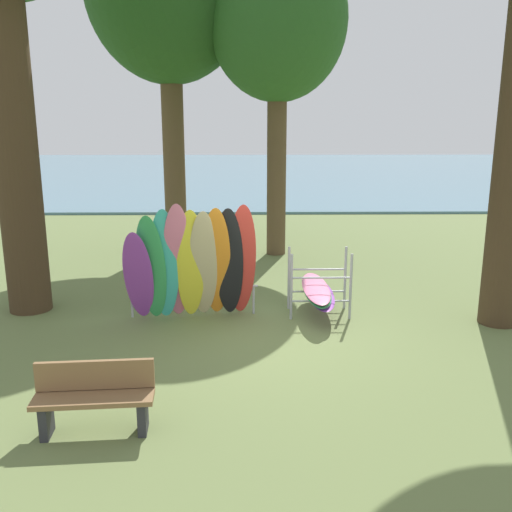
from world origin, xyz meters
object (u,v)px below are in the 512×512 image
board_storage_rack (318,290)px  park_bench (94,396)px  tree_far_left_back (278,23)px  leaning_board_pile (192,266)px

board_storage_rack → park_bench: 5.19m
tree_far_left_back → leaning_board_pile: tree_far_left_back is taller
leaning_board_pile → park_bench: size_ratio=1.72×
tree_far_left_back → board_storage_rack: (0.54, -4.97, -5.52)m
tree_far_left_back → park_bench: (-2.62, -9.09, -5.54)m
board_storage_rack → park_bench: board_storage_rack is taller
tree_far_left_back → park_bench: 10.96m
tree_far_left_back → leaning_board_pile: (-1.80, -5.33, -4.93)m
tree_far_left_back → park_bench: bearing=-106.1°
tree_far_left_back → park_bench: tree_far_left_back is taller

